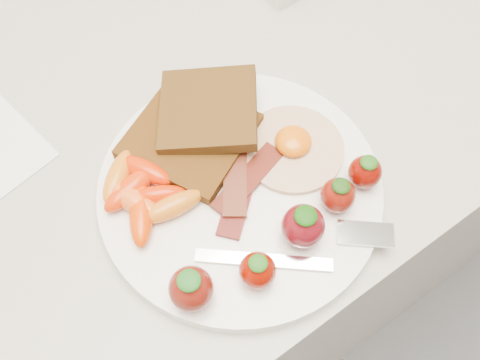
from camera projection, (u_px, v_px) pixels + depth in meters
counter at (194, 241)px, 0.98m from camera, size 2.00×0.60×0.90m
plate at (240, 189)px, 0.51m from camera, size 0.27×0.27×0.02m
toast_lower at (190, 136)px, 0.52m from camera, size 0.14×0.14×0.01m
toast_upper at (208, 110)px, 0.52m from camera, size 0.13×0.13×0.02m
fried_egg at (293, 147)px, 0.52m from camera, size 0.13×0.13×0.02m
bacon_strips at (241, 183)px, 0.50m from camera, size 0.10×0.10×0.01m
baby_carrots at (142, 193)px, 0.49m from camera, size 0.09×0.11×0.02m
strawberries at (284, 234)px, 0.46m from camera, size 0.22×0.05×0.05m
fork at (311, 248)px, 0.47m from camera, size 0.17×0.10×0.00m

